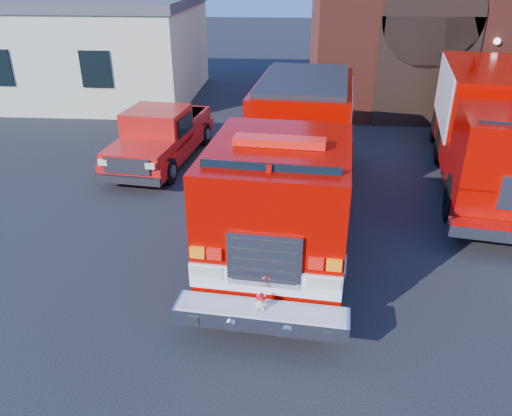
# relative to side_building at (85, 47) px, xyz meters

# --- Properties ---
(ground) EXTENTS (100.00, 100.00, 0.00)m
(ground) POSITION_rel_side_building_xyz_m (9.00, -13.00, -2.20)
(ground) COLOR black
(ground) RESTS_ON ground
(parking_stripe_mid) EXTENTS (0.12, 3.00, 0.01)m
(parking_stripe_mid) POSITION_rel_side_building_xyz_m (15.50, -9.00, -2.20)
(parking_stripe_mid) COLOR yellow
(parking_stripe_mid) RESTS_ON ground
(parking_stripe_far) EXTENTS (0.12, 3.00, 0.01)m
(parking_stripe_far) POSITION_rel_side_building_xyz_m (15.50, -6.00, -2.20)
(parking_stripe_far) COLOR yellow
(parking_stripe_far) RESTS_ON ground
(side_building) EXTENTS (10.20, 8.20, 4.35)m
(side_building) POSITION_rel_side_building_xyz_m (0.00, 0.00, 0.00)
(side_building) COLOR beige
(side_building) RESTS_ON ground
(fire_engine) EXTENTS (3.59, 9.89, 2.98)m
(fire_engine) POSITION_rel_side_building_xyz_m (9.74, -11.85, -0.66)
(fire_engine) COLOR black
(fire_engine) RESTS_ON ground
(pickup_truck) EXTENTS (2.54, 5.52, 1.75)m
(pickup_truck) POSITION_rel_side_building_xyz_m (5.57, -8.39, -1.38)
(pickup_truck) COLOR black
(pickup_truck) RESTS_ON ground
(secondary_truck) EXTENTS (4.37, 9.43, 2.95)m
(secondary_truck) POSITION_rel_side_building_xyz_m (15.38, -9.02, -0.60)
(secondary_truck) COLOR black
(secondary_truck) RESTS_ON ground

